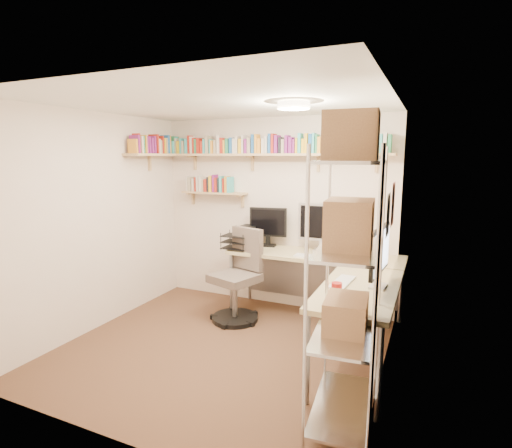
# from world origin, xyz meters

# --- Properties ---
(ground) EXTENTS (3.20, 3.20, 0.00)m
(ground) POSITION_xyz_m (0.00, 0.00, 0.00)
(ground) COLOR #4D2B21
(ground) RESTS_ON ground
(room_shell) EXTENTS (3.24, 3.04, 2.52)m
(room_shell) POSITION_xyz_m (0.00, 0.00, 1.55)
(room_shell) COLOR beige
(room_shell) RESTS_ON ground
(wall_shelves) EXTENTS (3.12, 1.09, 0.80)m
(wall_shelves) POSITION_xyz_m (-0.41, 1.30, 2.03)
(wall_shelves) COLOR tan
(wall_shelves) RESTS_ON ground
(corner_desk) EXTENTS (2.20, 2.14, 1.43)m
(corner_desk) POSITION_xyz_m (0.70, 0.94, 0.81)
(corner_desk) COLOR tan
(corner_desk) RESTS_ON ground
(office_chair) EXTENTS (0.63, 0.64, 1.13)m
(office_chair) POSITION_xyz_m (-0.18, 0.79, 0.48)
(office_chair) COLOR black
(office_chair) RESTS_ON ground
(wire_rack) EXTENTS (0.51, 0.93, 2.28)m
(wire_rack) POSITION_xyz_m (1.42, -0.72, 1.43)
(wire_rack) COLOR silver
(wire_rack) RESTS_ON ground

